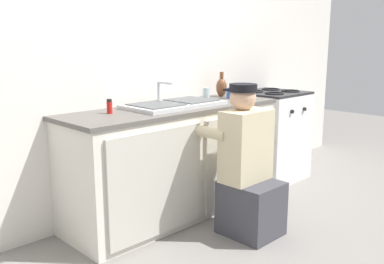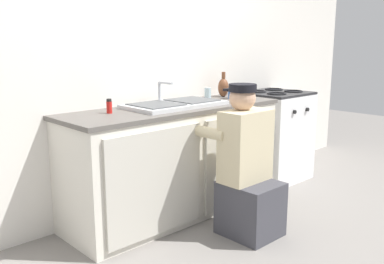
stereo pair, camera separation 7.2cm
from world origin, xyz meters
name	(u,v)px [view 2 (the right image)]	position (x,y,z in m)	size (l,w,h in m)	color
ground_plane	(201,222)	(0.00, 0.00, 0.00)	(12.00, 12.00, 0.00)	gray
back_wall	(147,60)	(0.00, 0.65, 1.25)	(6.00, 0.10, 2.50)	silver
counter_cabinet	(176,162)	(0.00, 0.29, 0.43)	(1.87, 0.62, 0.86)	silver
countertop	(175,108)	(0.00, 0.30, 0.88)	(1.91, 0.62, 0.03)	#5B5651
sink_double_basin	(175,104)	(0.00, 0.30, 0.91)	(0.80, 0.44, 0.19)	silver
stove_range	(273,135)	(1.34, 0.30, 0.45)	(0.64, 0.62, 0.91)	white
plumber_person	(247,173)	(0.12, -0.36, 0.46)	(0.42, 0.61, 1.10)	#3F3F47
coffee_mug	(233,93)	(0.70, 0.31, 0.94)	(0.13, 0.08, 0.09)	#335699
water_glass	(208,93)	(0.52, 0.44, 0.94)	(0.06, 0.06, 0.10)	#ADC6CC
spice_bottle_red	(109,106)	(-0.56, 0.37, 0.94)	(0.04, 0.04, 0.10)	red
vase_decorative	(223,87)	(0.74, 0.46, 0.98)	(0.10, 0.10, 0.23)	brown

